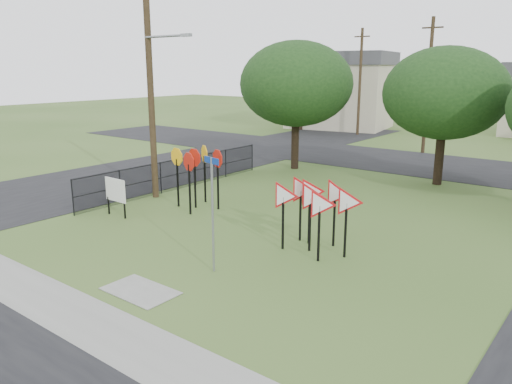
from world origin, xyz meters
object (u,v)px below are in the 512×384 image
(stop_sign_cluster, at_px, (197,164))
(info_board, at_px, (115,191))
(yield_sign_cluster, at_px, (315,199))
(street_name_sign, at_px, (213,208))

(stop_sign_cluster, bearing_deg, info_board, -120.22)
(info_board, bearing_deg, stop_sign_cluster, 59.78)
(stop_sign_cluster, xyz_separation_m, yield_sign_cluster, (6.48, -1.27, -0.18))
(yield_sign_cluster, xyz_separation_m, info_board, (-8.15, -1.60, -0.68))
(yield_sign_cluster, relative_size, info_board, 1.89)
(stop_sign_cluster, bearing_deg, street_name_sign, -41.74)
(stop_sign_cluster, height_order, yield_sign_cluster, stop_sign_cluster)
(yield_sign_cluster, distance_m, info_board, 8.33)
(stop_sign_cluster, relative_size, info_board, 1.65)
(info_board, bearing_deg, street_name_sign, -14.10)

